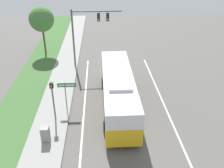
# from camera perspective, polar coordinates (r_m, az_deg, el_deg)

# --- Properties ---
(ground_plane) EXTENTS (80.00, 80.00, 0.00)m
(ground_plane) POSITION_cam_1_polar(r_m,az_deg,el_deg) (19.09, 4.18, -12.00)
(ground_plane) COLOR #565451
(sidewalk) EXTENTS (2.80, 80.00, 0.12)m
(sidewalk) POSITION_cam_1_polar(r_m,az_deg,el_deg) (19.36, -14.79, -12.15)
(sidewalk) COLOR gray
(sidewalk) RESTS_ON ground_plane
(grass_verge) EXTENTS (3.60, 80.00, 0.10)m
(grass_verge) POSITION_cam_1_polar(r_m,az_deg,el_deg) (20.28, -23.86, -11.85)
(grass_verge) COLOR #3D6633
(grass_verge) RESTS_ON ground_plane
(lane_divider_near) EXTENTS (0.14, 30.00, 0.01)m
(lane_divider_near) POSITION_cam_1_polar(r_m,az_deg,el_deg) (19.02, -6.91, -12.31)
(lane_divider_near) COLOR silver
(lane_divider_near) RESTS_ON ground_plane
(lane_divider_far) EXTENTS (0.14, 30.00, 0.01)m
(lane_divider_far) POSITION_cam_1_polar(r_m,az_deg,el_deg) (19.82, 14.77, -11.27)
(lane_divider_far) COLOR silver
(lane_divider_far) RESTS_ON ground_plane
(bus) EXTENTS (2.72, 11.79, 3.28)m
(bus) POSITION_cam_1_polar(r_m,az_deg,el_deg) (21.60, 1.33, -0.90)
(bus) COLOR gold
(bus) RESTS_ON ground_plane
(signal_gantry) EXTENTS (5.59, 0.41, 6.77)m
(signal_gantry) POSITION_cam_1_polar(r_m,az_deg,el_deg) (28.70, -5.73, 12.76)
(signal_gantry) COLOR #4C4C51
(signal_gantry) RESTS_ON ground_plane
(pedestrian_signal) EXTENTS (0.28, 0.34, 3.39)m
(pedestrian_signal) POSITION_cam_1_polar(r_m,az_deg,el_deg) (20.12, -13.42, -2.54)
(pedestrian_signal) COLOR #4C4C51
(pedestrian_signal) RESTS_ON ground_plane
(street_sign) EXTENTS (1.58, 0.08, 2.65)m
(street_sign) POSITION_cam_1_polar(r_m,az_deg,el_deg) (21.38, -10.41, -1.46)
(street_sign) COLOR #4C4C51
(street_sign) RESTS_ON ground_plane
(utility_cabinet) EXTENTS (0.58, 0.56, 1.15)m
(utility_cabinet) POSITION_cam_1_polar(r_m,az_deg,el_deg) (18.83, -15.00, -11.00)
(utility_cabinet) COLOR gray
(utility_cabinet) RESTS_ON sidewalk
(roadside_tree) EXTENTS (3.19, 3.19, 6.12)m
(roadside_tree) POSITION_cam_1_polar(r_m,az_deg,el_deg) (34.08, -15.81, 14.02)
(roadside_tree) COLOR brown
(roadside_tree) RESTS_ON grass_verge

